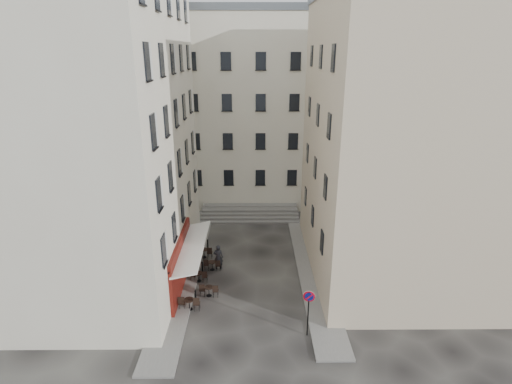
{
  "coord_description": "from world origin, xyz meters",
  "views": [
    {
      "loc": [
        0.35,
        -22.05,
        14.9
      ],
      "look_at": [
        0.52,
        4.0,
        5.61
      ],
      "focal_mm": 28.0,
      "sensor_mm": 36.0,
      "label": 1
    }
  ],
  "objects_px": {
    "bistro_table_a": "(189,303)",
    "bistro_table_b": "(209,290)",
    "pedestrian": "(218,257)",
    "no_parking_sign": "(309,304)"
  },
  "relations": [
    {
      "from": "bistro_table_b",
      "to": "pedestrian",
      "type": "height_order",
      "value": "pedestrian"
    },
    {
      "from": "pedestrian",
      "to": "bistro_table_b",
      "type": "bearing_deg",
      "value": 87.12
    },
    {
      "from": "no_parking_sign",
      "to": "pedestrian",
      "type": "relative_size",
      "value": 1.5
    },
    {
      "from": "bistro_table_a",
      "to": "pedestrian",
      "type": "relative_size",
      "value": 0.69
    },
    {
      "from": "bistro_table_a",
      "to": "bistro_table_b",
      "type": "distance_m",
      "value": 1.76
    },
    {
      "from": "pedestrian",
      "to": "bistro_table_a",
      "type": "bearing_deg",
      "value": 76.75
    },
    {
      "from": "bistro_table_a",
      "to": "pedestrian",
      "type": "height_order",
      "value": "pedestrian"
    },
    {
      "from": "no_parking_sign",
      "to": "pedestrian",
      "type": "xyz_separation_m",
      "value": [
        -5.48,
        7.16,
        -1.06
      ]
    },
    {
      "from": "no_parking_sign",
      "to": "bistro_table_b",
      "type": "relative_size",
      "value": 2.33
    },
    {
      "from": "no_parking_sign",
      "to": "bistro_table_b",
      "type": "height_order",
      "value": "no_parking_sign"
    }
  ]
}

